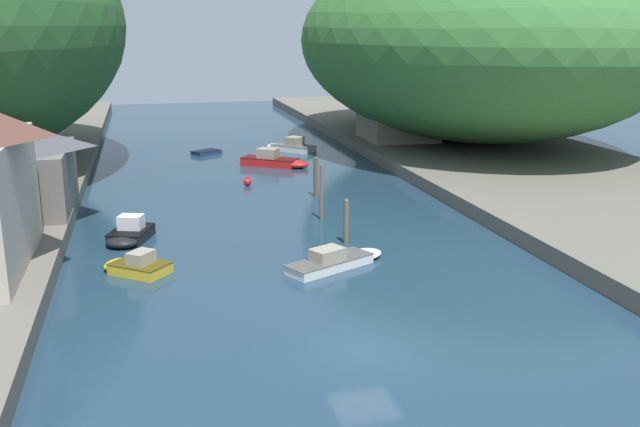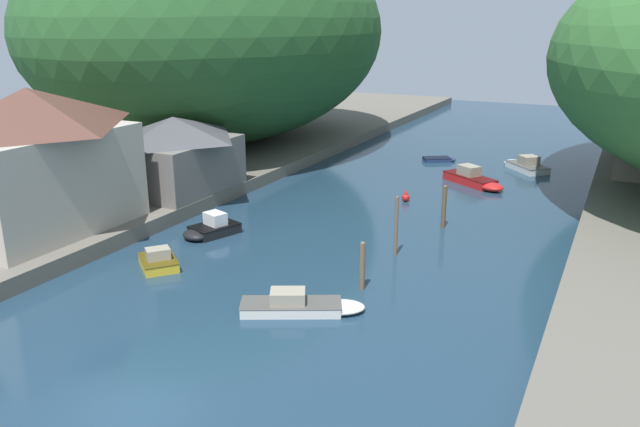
{
  "view_description": "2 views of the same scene",
  "coord_description": "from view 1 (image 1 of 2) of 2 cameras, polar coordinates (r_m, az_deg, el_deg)",
  "views": [
    {
      "loc": [
        -7.89,
        -24.43,
        12.26
      ],
      "look_at": [
        2.64,
        18.09,
        0.69
      ],
      "focal_mm": 40.0,
      "sensor_mm": 36.0,
      "label": 1
    },
    {
      "loc": [
        14.57,
        -14.44,
        13.65
      ],
      "look_at": [
        -1.92,
        18.77,
        2.04
      ],
      "focal_mm": 35.0,
      "sensor_mm": 36.0,
      "label": 2
    }
  ],
  "objects": [
    {
      "name": "water_surface",
      "position": [
        56.35,
        -5.54,
        2.16
      ],
      "size": [
        130.0,
        130.0,
        0.0
      ],
      "primitive_type": "plane",
      "color": "#1E384C",
      "rests_on": "ground"
    },
    {
      "name": "boat_navy_launch",
      "position": [
        37.52,
        1.44,
        -3.72
      ],
      "size": [
        6.14,
        4.2,
        1.13
      ],
      "rotation": [
        0.0,
        0.0,
        5.18
      ],
      "color": "silver",
      "rests_on": "water_surface"
    },
    {
      "name": "mooring_post_fourth",
      "position": [
        52.43,
        -0.36,
        2.97
      ],
      "size": [
        0.31,
        0.31,
        3.01
      ],
      "color": "brown",
      "rests_on": "water_surface"
    },
    {
      "name": "person_on_quay",
      "position": [
        44.57,
        -21.0,
        0.48
      ],
      "size": [
        0.34,
        0.43,
        1.69
      ],
      "rotation": [
        0.0,
        0.0,
        1.21
      ],
      "color": "#282D3D",
      "rests_on": "left_bank"
    },
    {
      "name": "mooring_post_middle",
      "position": [
        46.07,
        0.11,
        1.74
      ],
      "size": [
        0.21,
        0.21,
        3.69
      ],
      "color": "brown",
      "rests_on": "water_surface"
    },
    {
      "name": "right_bank_cottage",
      "position": [
        73.41,
        6.27,
        8.09
      ],
      "size": [
        7.23,
        7.89,
        5.39
      ],
      "color": "gray",
      "rests_on": "right_bank"
    },
    {
      "name": "boat_red_skiff",
      "position": [
        43.13,
        -15.04,
        -1.61
      ],
      "size": [
        3.08,
        4.21,
        1.47
      ],
      "rotation": [
        0.0,
        0.0,
        2.8
      ],
      "color": "black",
      "rests_on": "water_surface"
    },
    {
      "name": "boathouse_shed",
      "position": [
        48.27,
        -23.48,
        3.62
      ],
      "size": [
        7.46,
        9.61,
        5.62
      ],
      "color": "slate",
      "rests_on": "left_bank"
    },
    {
      "name": "boat_far_upstream",
      "position": [
        72.53,
        -2.46,
        5.4
      ],
      "size": [
        5.1,
        5.4,
        1.44
      ],
      "rotation": [
        0.0,
        0.0,
        0.72
      ],
      "color": "white",
      "rests_on": "water_surface"
    },
    {
      "name": "boat_moored_right",
      "position": [
        64.32,
        -3.55,
        4.22
      ],
      "size": [
        6.22,
        5.13,
        1.57
      ],
      "rotation": [
        0.0,
        0.0,
        4.1
      ],
      "color": "red",
      "rests_on": "water_surface"
    },
    {
      "name": "boat_near_quay",
      "position": [
        71.45,
        -8.87,
        4.89
      ],
      "size": [
        3.55,
        3.05,
        0.39
      ],
      "rotation": [
        0.0,
        0.0,
        5.29
      ],
      "color": "navy",
      "rests_on": "water_surface"
    },
    {
      "name": "mooring_post_second",
      "position": [
        41.09,
        2.11,
        -0.63
      ],
      "size": [
        0.3,
        0.3,
        2.66
      ],
      "color": "brown",
      "rests_on": "water_surface"
    },
    {
      "name": "person_by_boathouse",
      "position": [
        39.57,
        -22.71,
        -1.41
      ],
      "size": [
        0.3,
        0.42,
        1.69
      ],
      "rotation": [
        0.0,
        0.0,
        1.81
      ],
      "color": "#282D3D",
      "rests_on": "left_bank"
    },
    {
      "name": "channel_buoy_near",
      "position": [
        56.62,
        -5.82,
        2.59
      ],
      "size": [
        0.62,
        0.62,
        0.94
      ],
      "color": "red",
      "rests_on": "water_surface"
    },
    {
      "name": "boat_small_dinghy",
      "position": [
        37.79,
        -14.59,
        -4.04
      ],
      "size": [
        3.85,
        3.64,
        1.19
      ],
      "rotation": [
        0.0,
        0.0,
        0.88
      ],
      "color": "gold",
      "rests_on": "water_surface"
    },
    {
      "name": "right_bank",
      "position": [
        63.95,
        15.86,
        3.64
      ],
      "size": [
        22.0,
        120.0,
        1.02
      ],
      "color": "#666056",
      "rests_on": "ground"
    },
    {
      "name": "hillside_right",
      "position": [
        75.04,
        12.13,
        13.34
      ],
      "size": [
        33.76,
        47.27,
        19.51
      ],
      "color": "#387033",
      "rests_on": "right_bank"
    }
  ]
}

